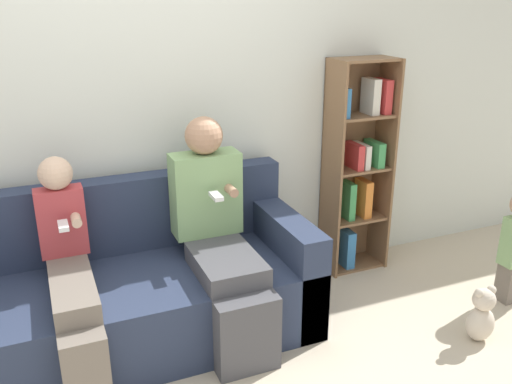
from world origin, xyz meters
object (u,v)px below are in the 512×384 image
child_seated (71,275)px  bookshelf (356,167)px  adult_seated (218,230)px  couch (117,297)px  teddy_bear (481,315)px

child_seated → bookshelf: bookshelf is taller
child_seated → bookshelf: 2.02m
adult_seated → bookshelf: bearing=19.1°
couch → adult_seated: 0.68m
bookshelf → teddy_bear: bookshelf is taller
child_seated → teddy_bear: bearing=-17.1°
adult_seated → bookshelf: bookshelf is taller
child_seated → bookshelf: size_ratio=0.73×
child_seated → couch: bearing=30.1°
adult_seated → teddy_bear: adult_seated is taller
adult_seated → couch: bearing=171.2°
child_seated → adult_seated: bearing=3.1°
couch → child_seated: size_ratio=2.03×
couch → teddy_bear: 2.06m
adult_seated → teddy_bear: bearing=-27.8°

